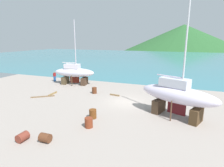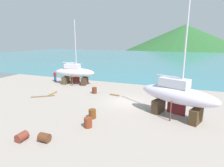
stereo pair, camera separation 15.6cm
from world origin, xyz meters
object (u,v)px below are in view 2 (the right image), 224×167
at_px(sailboat_mid_port, 177,95).
at_px(barrel_ochre, 88,123).
at_px(barrel_rust_far, 92,114).
at_px(worker, 55,76).
at_px(sailboat_far_slipway, 75,73).
at_px(barrel_by_slipway, 94,90).
at_px(barrel_tar_black, 22,137).
at_px(barrel_blue_faded, 44,138).

distance_m(sailboat_mid_port, barrel_ochre, 8.40).
bearing_deg(barrel_rust_far, worker, 138.53).
xyz_separation_m(sailboat_far_slipway, barrel_rust_far, (8.77, -10.99, -1.48)).
bearing_deg(sailboat_far_slipway, barrel_by_slipway, -42.69).
distance_m(barrel_by_slipway, barrel_tar_black, 12.84).
bearing_deg(barrel_rust_far, barrel_by_slipway, 115.12).
height_order(sailboat_far_slipway, sailboat_mid_port, sailboat_mid_port).
distance_m(worker, barrel_rust_far, 17.48).
distance_m(sailboat_far_slipway, barrel_blue_faded, 17.64).
distance_m(sailboat_far_slipway, sailboat_mid_port, 17.82).
relative_size(sailboat_far_slipway, barrel_blue_faded, 12.96).
bearing_deg(sailboat_far_slipway, worker, 163.75).
xyz_separation_m(barrel_by_slipway, barrel_blue_faded, (2.15, -12.35, -0.09)).
distance_m(worker, barrel_by_slipway, 10.48).
xyz_separation_m(sailboat_mid_port, barrel_rust_far, (-7.17, -3.03, -1.74)).
height_order(worker, barrel_ochre, worker).
bearing_deg(barrel_tar_black, sailboat_far_slipway, 109.53).
bearing_deg(barrel_rust_far, barrel_ochre, -74.09).
xyz_separation_m(worker, barrel_ochre, (13.60, -13.35, -0.46)).
height_order(sailboat_mid_port, barrel_ochre, sailboat_mid_port).
relative_size(sailboat_mid_port, barrel_blue_faded, 14.97).
xyz_separation_m(barrel_rust_far, barrel_ochre, (0.51, -1.77, -0.01)).
relative_size(sailboat_far_slipway, worker, 5.91).
xyz_separation_m(sailboat_mid_port, worker, (-20.27, 8.54, -1.29)).
bearing_deg(barrel_blue_faded, barrel_rust_far, 74.92).
height_order(sailboat_mid_port, barrel_by_slipway, sailboat_mid_port).
xyz_separation_m(worker, barrel_rust_far, (13.09, -11.57, -0.45)).
bearing_deg(barrel_by_slipway, worker, 156.67).
bearing_deg(worker, sailboat_far_slipway, 8.92).
height_order(barrel_tar_black, barrel_ochre, barrel_ochre).
relative_size(sailboat_far_slipway, barrel_tar_black, 12.24).
bearing_deg(sailboat_mid_port, worker, 178.99).
height_order(sailboat_far_slipway, barrel_ochre, sailboat_far_slipway).
bearing_deg(worker, barrel_ochre, -27.95).
bearing_deg(barrel_ochre, barrel_by_slipway, 113.43).
bearing_deg(worker, barrel_blue_faded, -37.99).
relative_size(barrel_ochre, barrel_blue_faded, 1.09).
distance_m(barrel_rust_far, barrel_blue_faded, 5.10).
distance_m(sailboat_mid_port, barrel_tar_black, 13.31).
bearing_deg(sailboat_mid_port, barrel_ochre, -122.38).
bearing_deg(sailboat_mid_port, barrel_by_slipway, 179.42).
xyz_separation_m(worker, barrel_blue_faded, (11.77, -16.50, -0.55)).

